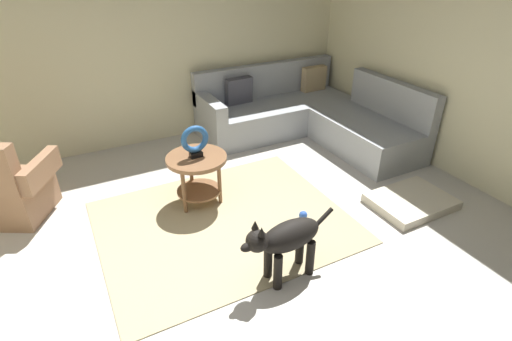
{
  "coord_description": "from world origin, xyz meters",
  "views": [
    {
      "loc": [
        -1.0,
        -2.18,
        2.33
      ],
      "look_at": [
        0.45,
        0.6,
        0.55
      ],
      "focal_mm": 27.75,
      "sensor_mm": 36.0,
      "label": 1
    }
  ],
  "objects_px": {
    "sectional_couch": "(307,117)",
    "dog": "(286,240)",
    "armchair": "(7,189)",
    "side_table": "(197,168)",
    "torus_sculpture": "(195,141)",
    "dog_toy_ball": "(303,215)",
    "dog_bed_mat": "(411,201)"
  },
  "relations": [
    {
      "from": "side_table",
      "to": "dog_toy_ball",
      "type": "height_order",
      "value": "side_table"
    },
    {
      "from": "armchair",
      "to": "side_table",
      "type": "height_order",
      "value": "armchair"
    },
    {
      "from": "torus_sculpture",
      "to": "dog",
      "type": "height_order",
      "value": "torus_sculpture"
    },
    {
      "from": "armchair",
      "to": "sectional_couch",
      "type": "bearing_deg",
      "value": 33.2
    },
    {
      "from": "sectional_couch",
      "to": "dog",
      "type": "relative_size",
      "value": 2.65
    },
    {
      "from": "dog_toy_ball",
      "to": "dog_bed_mat",
      "type": "bearing_deg",
      "value": -15.91
    },
    {
      "from": "sectional_couch",
      "to": "dog_bed_mat",
      "type": "height_order",
      "value": "sectional_couch"
    },
    {
      "from": "armchair",
      "to": "dog",
      "type": "bearing_deg",
      "value": -16.31
    },
    {
      "from": "armchair",
      "to": "torus_sculpture",
      "type": "bearing_deg",
      "value": 9.14
    },
    {
      "from": "sectional_couch",
      "to": "torus_sculpture",
      "type": "xyz_separation_m",
      "value": [
        -1.92,
        -0.89,
        0.42
      ]
    },
    {
      "from": "sectional_couch",
      "to": "dog_bed_mat",
      "type": "xyz_separation_m",
      "value": [
        -0.01,
        -1.94,
        -0.24
      ]
    },
    {
      "from": "armchair",
      "to": "dog_toy_ball",
      "type": "relative_size",
      "value": 11.95
    },
    {
      "from": "side_table",
      "to": "dog_bed_mat",
      "type": "relative_size",
      "value": 0.75
    },
    {
      "from": "sectional_couch",
      "to": "torus_sculpture",
      "type": "height_order",
      "value": "sectional_couch"
    },
    {
      "from": "armchair",
      "to": "side_table",
      "type": "distance_m",
      "value": 1.8
    },
    {
      "from": "side_table",
      "to": "dog_bed_mat",
      "type": "distance_m",
      "value": 2.21
    },
    {
      "from": "sectional_couch",
      "to": "armchair",
      "type": "relative_size",
      "value": 2.27
    },
    {
      "from": "torus_sculpture",
      "to": "dog_bed_mat",
      "type": "xyz_separation_m",
      "value": [
        1.91,
        -1.05,
        -0.67
      ]
    },
    {
      "from": "dog",
      "to": "dog_toy_ball",
      "type": "height_order",
      "value": "dog"
    },
    {
      "from": "torus_sculpture",
      "to": "dog_toy_ball",
      "type": "bearing_deg",
      "value": -42.53
    },
    {
      "from": "sectional_couch",
      "to": "dog_bed_mat",
      "type": "distance_m",
      "value": 1.96
    },
    {
      "from": "sectional_couch",
      "to": "torus_sculpture",
      "type": "relative_size",
      "value": 6.9
    },
    {
      "from": "armchair",
      "to": "dog_toy_ball",
      "type": "distance_m",
      "value": 2.85
    },
    {
      "from": "sectional_couch",
      "to": "armchair",
      "type": "bearing_deg",
      "value": -175.41
    },
    {
      "from": "side_table",
      "to": "armchair",
      "type": "bearing_deg",
      "value": 160.54
    },
    {
      "from": "sectional_couch",
      "to": "dog_toy_ball",
      "type": "xyz_separation_m",
      "value": [
        -1.12,
        -1.62,
        -0.25
      ]
    },
    {
      "from": "torus_sculpture",
      "to": "dog_toy_ball",
      "type": "xyz_separation_m",
      "value": [
        0.8,
        -0.73,
        -0.67
      ]
    },
    {
      "from": "sectional_couch",
      "to": "side_table",
      "type": "relative_size",
      "value": 3.75
    },
    {
      "from": "torus_sculpture",
      "to": "dog_bed_mat",
      "type": "distance_m",
      "value": 2.28
    },
    {
      "from": "dog",
      "to": "side_table",
      "type": "bearing_deg",
      "value": 6.29
    },
    {
      "from": "armchair",
      "to": "side_table",
      "type": "bearing_deg",
      "value": 9.14
    },
    {
      "from": "dog_bed_mat",
      "to": "dog",
      "type": "relative_size",
      "value": 0.94
    }
  ]
}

